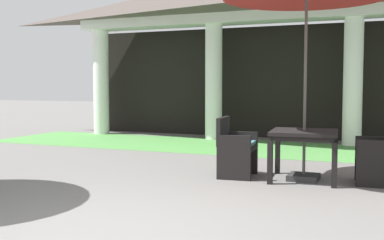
{
  "coord_description": "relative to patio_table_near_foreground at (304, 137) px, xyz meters",
  "views": [
    {
      "loc": [
        2.53,
        -3.51,
        1.33
      ],
      "look_at": [
        0.07,
        2.33,
        0.88
      ],
      "focal_mm": 45.5,
      "sensor_mm": 36.0,
      "label": 1
    }
  ],
  "objects": [
    {
      "name": "ground_plane",
      "position": [
        -1.36,
        -3.33,
        -0.6
      ],
      "size": [
        60.0,
        60.0,
        0.0
      ],
      "primitive_type": "plane",
      "color": "slate"
    },
    {
      "name": "background_pavilion",
      "position": [
        -1.36,
        4.57,
        2.54
      ],
      "size": [
        11.02,
        2.43,
        4.09
      ],
      "color": "white",
      "rests_on": "ground"
    },
    {
      "name": "lawn_strip",
      "position": [
        -1.36,
        3.14,
        -0.6
      ],
      "size": [
        12.82,
        2.69,
        0.01
      ],
      "primitive_type": "cube",
      "color": "#519347",
      "rests_on": "ground"
    },
    {
      "name": "patio_table_near_foreground",
      "position": [
        0.0,
        0.0,
        0.0
      ],
      "size": [
        0.99,
        0.99,
        0.7
      ],
      "rotation": [
        0.0,
        0.0,
        0.1
      ],
      "color": "black",
      "rests_on": "ground"
    },
    {
      "name": "patio_chair_near_foreground_west",
      "position": [
        -0.97,
        -0.1,
        -0.19
      ],
      "size": [
        0.55,
        0.68,
        0.87
      ],
      "rotation": [
        0.0,
        0.0,
        -1.47
      ],
      "color": "black",
      "rests_on": "ground"
    },
    {
      "name": "patio_chair_near_foreground_east",
      "position": [
        0.97,
        0.1,
        -0.22
      ],
      "size": [
        0.57,
        0.6,
        0.84
      ],
      "rotation": [
        0.0,
        0.0,
        -4.61
      ],
      "color": "black",
      "rests_on": "ground"
    }
  ]
}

